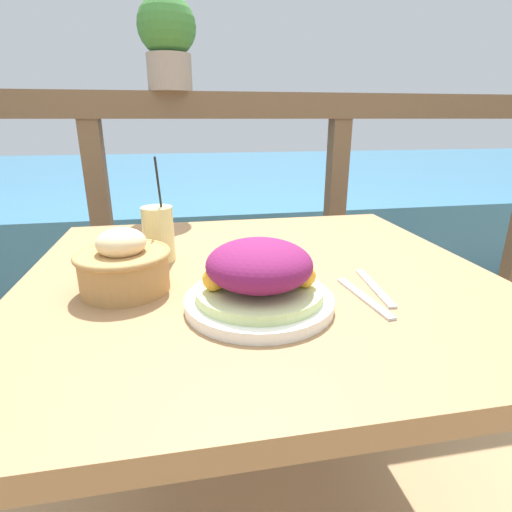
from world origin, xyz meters
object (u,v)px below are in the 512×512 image
(potted_plant, at_px, (167,39))
(bread_basket, at_px, (124,265))
(salad_plate, at_px, (259,279))
(drink_glass, at_px, (159,234))

(potted_plant, bearing_deg, bread_basket, -97.30)
(salad_plate, relative_size, bread_basket, 1.47)
(bread_basket, bearing_deg, drink_glass, 70.68)
(bread_basket, xyz_separation_m, potted_plant, (0.10, 0.77, 0.51))
(drink_glass, distance_m, bread_basket, 0.18)
(drink_glass, bearing_deg, bread_basket, -109.32)
(drink_glass, relative_size, bread_basket, 1.35)
(salad_plate, bearing_deg, potted_plant, 98.98)
(salad_plate, distance_m, drink_glass, 0.34)
(salad_plate, xyz_separation_m, drink_glass, (-0.18, 0.28, 0.01))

